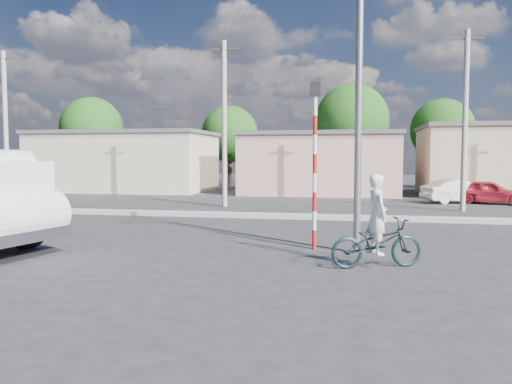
% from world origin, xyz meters
% --- Properties ---
extents(ground_plane, '(120.00, 120.00, 0.00)m').
position_xyz_m(ground_plane, '(0.00, 0.00, 0.00)').
color(ground_plane, '#27272A').
rests_on(ground_plane, ground).
extents(median, '(40.00, 0.80, 0.16)m').
position_xyz_m(median, '(0.00, 8.00, 0.08)').
color(median, '#99968E').
rests_on(median, ground).
extents(bicycle, '(2.19, 1.40, 1.09)m').
position_xyz_m(bicycle, '(4.72, -0.47, 0.54)').
color(bicycle, '#15282A').
rests_on(bicycle, ground).
extents(cyclist, '(0.62, 0.75, 1.76)m').
position_xyz_m(cyclist, '(4.72, -0.47, 0.88)').
color(cyclist, white).
rests_on(cyclist, ground).
extents(car_cream, '(3.96, 2.59, 1.23)m').
position_xyz_m(car_cream, '(9.63, 16.28, 0.62)').
color(car_cream, white).
rests_on(car_cream, ground).
extents(car_red, '(3.89, 2.28, 1.24)m').
position_xyz_m(car_red, '(11.08, 16.04, 0.62)').
color(car_red, '#AE1F2C').
rests_on(car_red, ground).
extents(traffic_pole, '(0.28, 0.18, 4.36)m').
position_xyz_m(traffic_pole, '(3.20, 1.50, 2.59)').
color(traffic_pole, red).
rests_on(traffic_pole, ground).
extents(streetlight, '(2.34, 0.22, 9.00)m').
position_xyz_m(streetlight, '(4.14, 1.20, 4.96)').
color(streetlight, slate).
rests_on(streetlight, ground).
extents(building_row, '(37.80, 7.30, 4.44)m').
position_xyz_m(building_row, '(1.10, 22.00, 2.13)').
color(building_row, beige).
rests_on(building_row, ground).
extents(tree_row, '(34.13, 7.32, 8.10)m').
position_xyz_m(tree_row, '(-2.27, 28.62, 4.83)').
color(tree_row, '#38281E').
rests_on(tree_row, ground).
extents(utility_poles, '(35.40, 0.24, 8.00)m').
position_xyz_m(utility_poles, '(3.25, 12.00, 4.07)').
color(utility_poles, '#99968E').
rests_on(utility_poles, ground).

